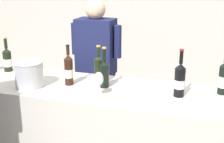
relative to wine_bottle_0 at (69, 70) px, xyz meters
The scene contains 11 objects.
wall_back 2.62m from the wine_bottle_0, 85.33° to the left, with size 8.00×0.10×2.80m, color beige.
counter 0.66m from the wine_bottle_0, ahead, with size 2.49×0.66×1.00m, color beige.
wine_bottle_0 is the anchor object (origin of this frame).
wine_bottle_1 0.25m from the wine_bottle_0, 23.36° to the left, with size 0.08×0.08×0.33m.
wine_bottle_2 1.22m from the wine_bottle_0, ahead, with size 0.08×0.08×0.36m.
wine_bottle_4 0.30m from the wine_bottle_0, ahead, with size 0.07×0.07×0.33m.
wine_bottle_5 0.89m from the wine_bottle_0, ahead, with size 0.08×0.08×0.36m.
wine_bottle_6 0.72m from the wine_bottle_0, 166.70° to the left, with size 0.08×0.08×0.32m.
wine_glass 0.36m from the wine_bottle_0, 26.80° to the right, with size 0.07×0.07×0.19m.
ice_bucket 0.32m from the wine_bottle_0, 154.59° to the right, with size 0.24×0.24×0.21m.
person_server 0.76m from the wine_bottle_0, 90.87° to the left, with size 0.54×0.25×1.64m.
Camera 1 is at (0.83, -2.17, 1.88)m, focal length 49.02 mm.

